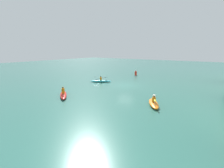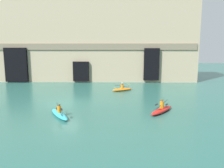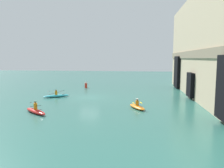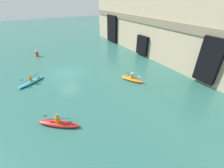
% 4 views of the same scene
% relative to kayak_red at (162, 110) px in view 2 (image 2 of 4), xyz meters
% --- Properties ---
extents(ground_plane, '(120.00, 120.00, 0.00)m').
position_rel_kayak_red_xyz_m(ground_plane, '(-9.07, 3.07, -0.24)').
color(ground_plane, '#2D665B').
extents(cliff_bluff, '(35.82, 6.73, 13.59)m').
position_rel_kayak_red_xyz_m(cliff_bluff, '(-8.91, 19.55, 6.52)').
color(cliff_bluff, tan).
rests_on(cliff_bluff, ground).
extents(kayak_red, '(2.68, 3.18, 1.17)m').
position_rel_kayak_red_xyz_m(kayak_red, '(0.00, 0.00, 0.00)').
color(kayak_red, red).
rests_on(kayak_red, ground).
extents(kayak_orange, '(2.89, 2.07, 1.04)m').
position_rel_kayak_red_xyz_m(kayak_orange, '(-3.14, 9.54, -0.02)').
color(kayak_orange, orange).
rests_on(kayak_orange, ground).
extents(kayak_cyan, '(2.40, 3.28, 1.04)m').
position_rel_kayak_red_xyz_m(kayak_cyan, '(-8.51, -1.30, -0.02)').
color(kayak_cyan, '#33B2C6').
rests_on(kayak_cyan, ground).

